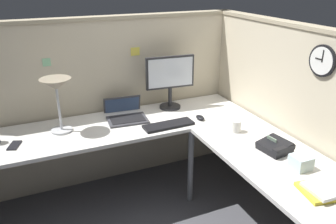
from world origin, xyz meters
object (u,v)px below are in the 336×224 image
(monitor, at_px, (170,78))
(keyboard, at_px, (169,125))
(computer_mouse, at_px, (200,118))
(desk_lamp_dome, at_px, (56,89))
(cell_phone, at_px, (14,145))
(tissue_box, at_px, (301,162))
(wall_clock, at_px, (323,61))
(laptop, at_px, (125,114))
(book_stack, at_px, (326,189))
(coffee_mug, at_px, (236,126))
(office_phone, at_px, (275,147))

(monitor, distance_m, keyboard, 0.51)
(computer_mouse, distance_m, desk_lamp_dome, 1.22)
(desk_lamp_dome, bearing_deg, cell_phone, -161.28)
(tissue_box, distance_m, wall_clock, 0.70)
(laptop, xyz_separation_m, cell_phone, (-0.92, -0.20, -0.02))
(laptop, height_order, book_stack, laptop)
(cell_phone, distance_m, book_stack, 2.15)
(keyboard, relative_size, coffee_mug, 4.48)
(monitor, xyz_separation_m, wall_clock, (0.64, -1.10, 0.35))
(coffee_mug, bearing_deg, book_stack, -88.79)
(desk_lamp_dome, relative_size, tissue_box, 3.71)
(monitor, relative_size, desk_lamp_dome, 1.12)
(tissue_box, bearing_deg, cell_phone, 147.62)
(wall_clock, bearing_deg, book_stack, -125.20)
(computer_mouse, bearing_deg, desk_lamp_dome, 167.93)
(tissue_box, height_order, wall_clock, wall_clock)
(office_phone, bearing_deg, monitor, 107.65)
(desk_lamp_dome, bearing_deg, coffee_mug, -24.15)
(laptop, height_order, desk_lamp_dome, desk_lamp_dome)
(monitor, bearing_deg, keyboard, -115.75)
(keyboard, relative_size, wall_clock, 1.95)
(laptop, bearing_deg, keyboard, -51.53)
(tissue_box, bearing_deg, wall_clock, 37.64)
(monitor, height_order, tissue_box, monitor)
(laptop, height_order, tissue_box, laptop)
(office_phone, distance_m, wall_clock, 0.67)
(desk_lamp_dome, distance_m, coffee_mug, 1.45)
(monitor, bearing_deg, laptop, -175.75)
(keyboard, xyz_separation_m, desk_lamp_dome, (-0.83, 0.26, 0.35))
(keyboard, relative_size, office_phone, 1.91)
(keyboard, distance_m, desk_lamp_dome, 0.94)
(cell_phone, height_order, wall_clock, wall_clock)
(cell_phone, xyz_separation_m, book_stack, (1.67, -1.36, 0.02))
(desk_lamp_dome, xyz_separation_m, coffee_mug, (1.29, -0.58, -0.32))
(computer_mouse, bearing_deg, book_stack, -82.43)
(monitor, relative_size, book_stack, 1.59)
(cell_phone, bearing_deg, book_stack, -19.51)
(office_phone, height_order, coffee_mug, office_phone)
(desk_lamp_dome, xyz_separation_m, office_phone, (1.36, -0.97, -0.33))
(book_stack, bearing_deg, desk_lamp_dome, 131.49)
(computer_mouse, relative_size, book_stack, 0.33)
(coffee_mug, bearing_deg, laptop, 137.89)
(keyboard, distance_m, coffee_mug, 0.56)
(office_phone, bearing_deg, laptop, 127.33)
(computer_mouse, height_order, office_phone, office_phone)
(office_phone, bearing_deg, tissue_box, -89.51)
(laptop, distance_m, cell_phone, 0.94)
(keyboard, bearing_deg, computer_mouse, 1.70)
(keyboard, bearing_deg, desk_lamp_dome, 160.86)
(office_phone, relative_size, coffee_mug, 2.35)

